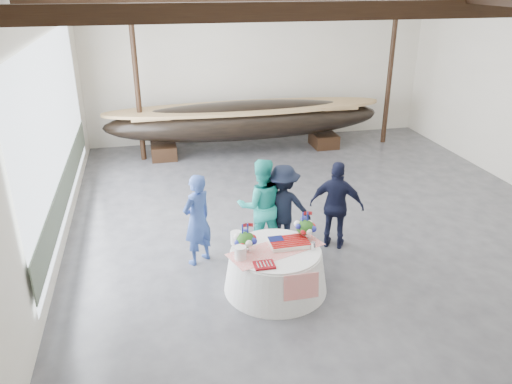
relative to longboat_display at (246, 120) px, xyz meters
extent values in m
cube|color=#3D3D42|center=(0.66, -4.75, -0.92)|extent=(10.00, 12.00, 0.01)
cube|color=silver|center=(0.66, 1.25, 1.33)|extent=(10.00, 0.02, 4.50)
cube|color=silver|center=(-4.34, -4.75, 1.33)|extent=(0.02, 12.00, 4.50)
cube|color=black|center=(0.66, -8.25, 3.33)|extent=(9.80, 0.12, 0.18)
cylinder|color=black|center=(-2.84, 0.00, 1.33)|extent=(0.14, 0.14, 4.50)
cylinder|color=black|center=(4.16, 0.00, 1.33)|extent=(0.14, 0.14, 4.50)
cube|color=silver|center=(-4.29, -3.75, 1.08)|extent=(0.02, 7.00, 3.20)
cube|color=#596654|center=(-4.28, -3.75, -0.02)|extent=(0.02, 7.00, 0.60)
cube|color=black|center=(-2.30, 0.00, -0.72)|extent=(0.67, 0.86, 0.38)
cube|color=black|center=(2.30, 0.00, -0.72)|extent=(0.67, 0.86, 0.38)
ellipsoid|color=black|center=(0.00, 0.00, -0.01)|extent=(7.65, 1.53, 1.05)
cube|color=#9E7A4C|center=(0.00, 0.00, 0.28)|extent=(6.12, 1.00, 0.06)
cone|color=silver|center=(-0.90, -6.65, -0.58)|extent=(1.62, 1.62, 0.67)
cylinder|color=silver|center=(-0.90, -6.65, -0.24)|extent=(1.38, 1.38, 0.04)
cube|color=red|center=(-0.90, -6.65, -0.21)|extent=(1.60, 1.00, 0.01)
cube|color=white|center=(-0.67, -6.57, -0.18)|extent=(0.60, 0.40, 0.07)
cylinder|color=white|center=(-1.49, -6.80, -0.11)|extent=(0.18, 0.18, 0.20)
cylinder|color=white|center=(-1.46, -6.33, -0.12)|extent=(0.18, 0.18, 0.20)
cube|color=maroon|center=(-1.19, -7.07, -0.20)|extent=(0.30, 0.24, 0.03)
cone|color=silver|center=(-0.35, -6.77, -0.16)|extent=(0.09, 0.09, 0.12)
imported|color=navy|center=(-1.99, -5.58, -0.11)|extent=(0.70, 0.66, 1.61)
imported|color=teal|center=(-0.84, -5.37, -0.06)|extent=(0.86, 0.68, 1.72)
imported|color=black|center=(-0.45, -5.39, -0.13)|extent=(1.12, 0.79, 1.58)
imported|color=black|center=(0.49, -5.59, -0.10)|extent=(1.03, 0.80, 1.63)
camera|label=1|loc=(-2.66, -13.09, 3.65)|focal=35.00mm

